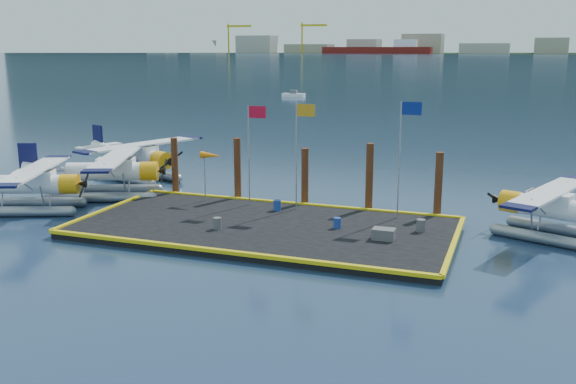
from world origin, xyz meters
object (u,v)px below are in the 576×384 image
Objects in this scene: drum_3 at (217,223)px; drum_2 at (337,223)px; flagpole_red at (252,140)px; drum_4 at (421,225)px; seaplane_a at (29,187)px; drum_5 at (277,205)px; windsock at (211,157)px; crate at (384,234)px; flagpole_yellow at (300,140)px; flagpole_blue at (404,142)px; seaplane_c at (139,159)px; piling_3 at (369,180)px; piling_2 at (305,179)px; piling_0 at (175,168)px; piling_4 at (438,187)px; seaplane_d at (557,212)px; seaplane_b at (110,174)px; piling_1 at (238,171)px.

drum_2 is at bearing 21.69° from drum_3.
drum_4 is at bearing -12.32° from flagpole_red.
seaplane_a is 15.09m from drum_5.
crate is at bearing -20.36° from windsock.
crate is (8.63, 1.13, -0.03)m from drum_3.
seaplane_a is 16.62m from flagpole_yellow.
drum_3 is at bearing -172.52° from crate.
seaplane_c is at bearing 164.37° from flagpole_blue.
flagpole_yellow is at bearing -157.15° from piling_3.
seaplane_a is at bearing 176.44° from drum_3.
drum_3 is 0.16× the size of piling_2.
piling_0 reaches higher than drum_4.
drum_2 is 4.98m from piling_3.
seaplane_a is 15.55× the size of drum_5.
piling_0 is at bearing 180.00° from piling_4.
piling_2 is (-14.21, 1.67, 0.41)m from seaplane_d.
seaplane_d is 1.58× the size of flagpole_red.
seaplane_b is 11.92m from drum_3.
seaplane_b is 4.31m from piling_0.
piling_4 is (0.35, 3.88, 1.28)m from drum_4.
crate is 0.27× the size of piling_1.
piling_0 is at bearing 180.00° from piling_2.
drum_5 is at bearing 83.45° from seaplane_a.
seaplane_d is at bearing -0.29° from flagpole_yellow.
drum_4 is (10.16, 3.17, 0.01)m from drum_3.
piling_0 is 0.95× the size of piling_1.
flagpole_blue is at bearing 110.18° from seaplane_d.
flagpole_blue is (19.22, -0.09, 3.08)m from seaplane_b.
flagpole_red reaches higher than drum_3.
piling_0 is 9.00m from piling_2.
piling_3 is at bearing 9.53° from windsock.
windsock reaches higher than drum_2.
flagpole_blue is at bearing 32.08° from drum_3.
seaplane_d is 14.32m from piling_2.
piling_3 is at bearing 98.06° from seaplane_c.
flagpole_blue reaches higher than piling_1.
piling_0 reaches higher than crate.
piling_3 reaches higher than windsock.
seaplane_c is 9.28× the size of crate.
flagpole_yellow is (2.71, 5.45, 3.80)m from drum_3.
drum_4 is 8.66m from flagpole_yellow.
piling_4 is (1.88, 5.92, 1.32)m from crate.
seaplane_b is 17.10m from piling_3.
seaplane_a reaches higher than drum_2.
piling_0 reaches higher than windsock.
seaplane_c is 1.59× the size of flagpole_blue.
drum_4 reaches higher than drum_3.
piling_4 reaches higher than drum_4.
seaplane_b is 0.99× the size of seaplane_c.
flagpole_red is at bearing -171.57° from piling_4.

